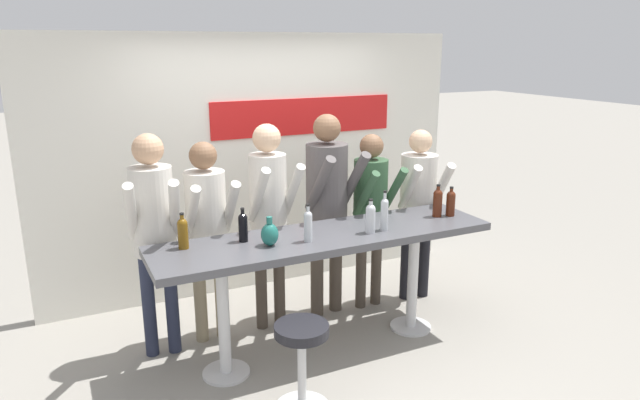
{
  "coord_description": "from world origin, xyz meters",
  "views": [
    {
      "loc": [
        -1.87,
        -3.77,
        2.44
      ],
      "look_at": [
        0.0,
        0.1,
        1.25
      ],
      "focal_mm": 32.0,
      "sensor_mm": 36.0,
      "label": 1
    }
  ],
  "objects_px": {
    "wine_bottle_2": "(451,202)",
    "person_center_left": "(269,202)",
    "person_left": "(207,220)",
    "wine_bottle_1": "(384,213)",
    "tasting_table": "(326,250)",
    "person_far_left": "(154,220)",
    "bar_stool": "(302,354)",
    "wine_bottle_4": "(371,217)",
    "wine_bottle_6": "(183,232)",
    "person_right": "(419,196)",
    "wine_bottle_3": "(243,226)",
    "wine_bottle_0": "(308,225)",
    "decorative_vase": "(270,234)",
    "person_center_right": "(371,201)",
    "wine_bottle_5": "(438,201)",
    "person_center": "(327,193)"
  },
  "relations": [
    {
      "from": "wine_bottle_0",
      "to": "decorative_vase",
      "type": "xyz_separation_m",
      "value": [
        -0.29,
        0.04,
        -0.04
      ]
    },
    {
      "from": "tasting_table",
      "to": "decorative_vase",
      "type": "relative_size",
      "value": 12.36
    },
    {
      "from": "person_right",
      "to": "wine_bottle_6",
      "type": "distance_m",
      "value": 2.34
    },
    {
      "from": "bar_stool",
      "to": "wine_bottle_2",
      "type": "relative_size",
      "value": 2.5
    },
    {
      "from": "person_center_right",
      "to": "bar_stool",
      "type": "bearing_deg",
      "value": -137.87
    },
    {
      "from": "person_left",
      "to": "decorative_vase",
      "type": "xyz_separation_m",
      "value": [
        0.3,
        -0.64,
        0.03
      ]
    },
    {
      "from": "person_center_right",
      "to": "wine_bottle_3",
      "type": "relative_size",
      "value": 6.35
    },
    {
      "from": "bar_stool",
      "to": "decorative_vase",
      "type": "relative_size",
      "value": 2.92
    },
    {
      "from": "wine_bottle_2",
      "to": "person_center_left",
      "type": "bearing_deg",
      "value": 157.36
    },
    {
      "from": "person_center",
      "to": "person_far_left",
      "type": "bearing_deg",
      "value": 177.16
    },
    {
      "from": "tasting_table",
      "to": "person_left",
      "type": "xyz_separation_m",
      "value": [
        -0.78,
        0.58,
        0.19
      ]
    },
    {
      "from": "person_far_left",
      "to": "wine_bottle_4",
      "type": "distance_m",
      "value": 1.67
    },
    {
      "from": "person_center_right",
      "to": "wine_bottle_5",
      "type": "distance_m",
      "value": 0.65
    },
    {
      "from": "person_center",
      "to": "wine_bottle_0",
      "type": "distance_m",
      "value": 0.85
    },
    {
      "from": "wine_bottle_2",
      "to": "person_far_left",
      "type": "bearing_deg",
      "value": 167.33
    },
    {
      "from": "wine_bottle_4",
      "to": "tasting_table",
      "type": "bearing_deg",
      "value": 160.0
    },
    {
      "from": "tasting_table",
      "to": "person_center_left",
      "type": "relative_size",
      "value": 1.51
    },
    {
      "from": "wine_bottle_4",
      "to": "person_right",
      "type": "bearing_deg",
      "value": 35.16
    },
    {
      "from": "person_center",
      "to": "wine_bottle_5",
      "type": "height_order",
      "value": "person_center"
    },
    {
      "from": "person_center_right",
      "to": "person_right",
      "type": "relative_size",
      "value": 0.99
    },
    {
      "from": "tasting_table",
      "to": "person_far_left",
      "type": "distance_m",
      "value": 1.34
    },
    {
      "from": "tasting_table",
      "to": "person_left",
      "type": "relative_size",
      "value": 1.6
    },
    {
      "from": "decorative_vase",
      "to": "person_left",
      "type": "bearing_deg",
      "value": 115.08
    },
    {
      "from": "person_left",
      "to": "wine_bottle_5",
      "type": "height_order",
      "value": "person_left"
    },
    {
      "from": "person_center",
      "to": "wine_bottle_2",
      "type": "height_order",
      "value": "person_center"
    },
    {
      "from": "wine_bottle_6",
      "to": "decorative_vase",
      "type": "distance_m",
      "value": 0.62
    },
    {
      "from": "person_left",
      "to": "wine_bottle_1",
      "type": "distance_m",
      "value": 1.43
    },
    {
      "from": "person_left",
      "to": "wine_bottle_6",
      "type": "relative_size",
      "value": 6.33
    },
    {
      "from": "person_center",
      "to": "wine_bottle_4",
      "type": "distance_m",
      "value": 0.72
    },
    {
      "from": "tasting_table",
      "to": "wine_bottle_1",
      "type": "relative_size",
      "value": 8.37
    },
    {
      "from": "person_left",
      "to": "wine_bottle_6",
      "type": "bearing_deg",
      "value": -125.68
    },
    {
      "from": "bar_stool",
      "to": "wine_bottle_3",
      "type": "distance_m",
      "value": 1.05
    },
    {
      "from": "wine_bottle_5",
      "to": "wine_bottle_6",
      "type": "bearing_deg",
      "value": 175.96
    },
    {
      "from": "person_right",
      "to": "wine_bottle_3",
      "type": "bearing_deg",
      "value": -158.26
    },
    {
      "from": "person_far_left",
      "to": "decorative_vase",
      "type": "height_order",
      "value": "person_far_left"
    },
    {
      "from": "wine_bottle_6",
      "to": "wine_bottle_3",
      "type": "bearing_deg",
      "value": -5.75
    },
    {
      "from": "wine_bottle_2",
      "to": "decorative_vase",
      "type": "distance_m",
      "value": 1.67
    },
    {
      "from": "person_center_left",
      "to": "wine_bottle_1",
      "type": "bearing_deg",
      "value": -46.26
    },
    {
      "from": "bar_stool",
      "to": "person_far_left",
      "type": "bearing_deg",
      "value": 121.25
    },
    {
      "from": "wine_bottle_1",
      "to": "wine_bottle_4",
      "type": "bearing_deg",
      "value": -177.36
    },
    {
      "from": "wine_bottle_1",
      "to": "wine_bottle_4",
      "type": "distance_m",
      "value": 0.13
    },
    {
      "from": "person_left",
      "to": "wine_bottle_3",
      "type": "relative_size",
      "value": 6.49
    },
    {
      "from": "person_center",
      "to": "wine_bottle_1",
      "type": "bearing_deg",
      "value": -83.91
    },
    {
      "from": "person_left",
      "to": "wine_bottle_1",
      "type": "height_order",
      "value": "person_left"
    },
    {
      "from": "person_center",
      "to": "person_center_right",
      "type": "distance_m",
      "value": 0.44
    },
    {
      "from": "wine_bottle_4",
      "to": "wine_bottle_5",
      "type": "height_order",
      "value": "wine_bottle_5"
    },
    {
      "from": "wine_bottle_4",
      "to": "wine_bottle_6",
      "type": "distance_m",
      "value": 1.43
    },
    {
      "from": "person_center_left",
      "to": "wine_bottle_5",
      "type": "bearing_deg",
      "value": -25.37
    },
    {
      "from": "wine_bottle_0",
      "to": "wine_bottle_2",
      "type": "distance_m",
      "value": 1.38
    },
    {
      "from": "person_center",
      "to": "wine_bottle_6",
      "type": "xyz_separation_m",
      "value": [
        -1.38,
        -0.44,
        -0.03
      ]
    }
  ]
}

